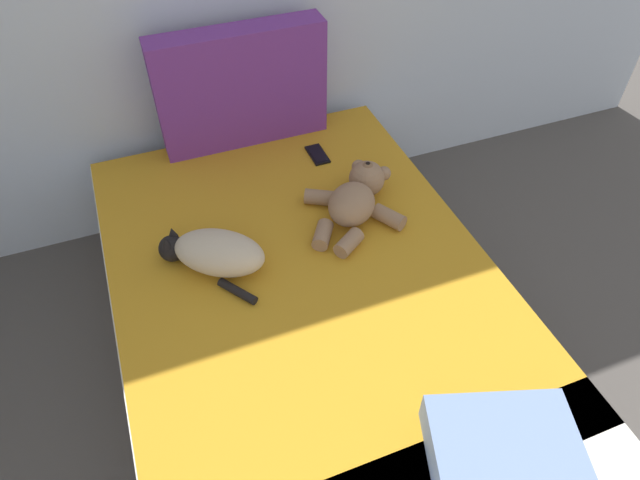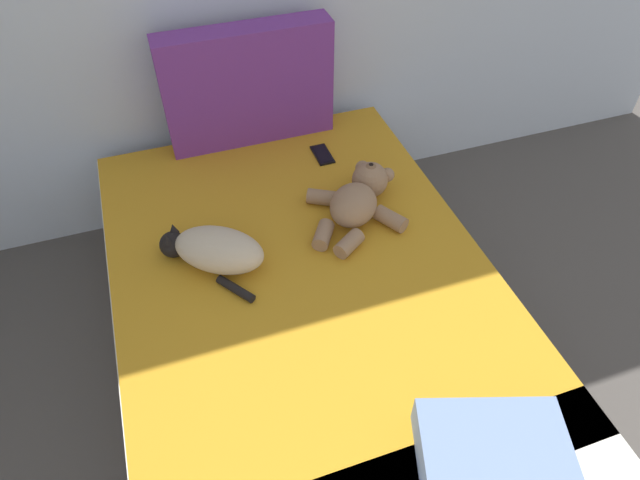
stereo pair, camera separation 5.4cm
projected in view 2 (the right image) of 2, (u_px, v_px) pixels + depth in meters
bed at (307, 320)px, 2.20m from camera, size 1.42×2.05×0.50m
patterned_cushion at (248, 86)px, 2.46m from camera, size 0.76×0.14×0.53m
cat at (214, 250)px, 2.02m from camera, size 0.40×0.40×0.15m
teddy_bear at (358, 199)px, 2.23m from camera, size 0.44×0.45×0.16m
cell_phone at (322, 154)px, 2.54m from camera, size 0.07×0.15×0.01m
throw_pillow at (493, 454)px, 1.51m from camera, size 0.47×0.39×0.11m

